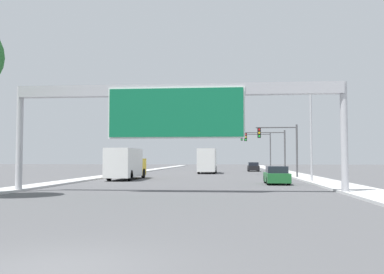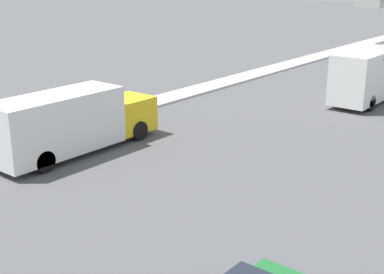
# 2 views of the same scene
# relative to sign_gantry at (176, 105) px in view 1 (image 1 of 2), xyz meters

# --- Properties ---
(ground_plane) EXTENTS (300.00, 300.00, 0.00)m
(ground_plane) POSITION_rel_sign_gantry_xyz_m (0.00, -17.88, -5.33)
(ground_plane) COLOR #515154
(sidewalk_right) EXTENTS (3.00, 120.00, 0.15)m
(sidewalk_right) POSITION_rel_sign_gantry_xyz_m (11.25, 42.12, -5.26)
(sidewalk_right) COLOR #BDBDBD
(sidewalk_right) RESTS_ON ground
(median_strip_left) EXTENTS (2.00, 120.00, 0.15)m
(median_strip_left) POSITION_rel_sign_gantry_xyz_m (-10.75, 42.12, -5.26)
(median_strip_left) COLOR #BDBDBD
(median_strip_left) RESTS_ON ground
(sign_gantry) EXTENTS (20.32, 0.73, 6.60)m
(sign_gantry) POSITION_rel_sign_gantry_xyz_m (0.00, 0.00, 0.00)
(sign_gantry) COLOR #B2B2B7
(sign_gantry) RESTS_ON ground
(car_far_center) EXTENTS (1.80, 4.48, 1.46)m
(car_far_center) POSITION_rel_sign_gantry_xyz_m (7.00, 9.65, -4.65)
(car_far_center) COLOR #1E662D
(car_far_center) RESTS_ON ground
(car_mid_center) EXTENTS (1.82, 4.35, 1.49)m
(car_mid_center) POSITION_rel_sign_gantry_xyz_m (7.00, 45.29, -4.63)
(car_mid_center) COLOR black
(car_mid_center) RESTS_ON ground
(truck_box_primary) EXTENTS (2.31, 8.86, 3.05)m
(truck_box_primary) POSITION_rel_sign_gantry_xyz_m (-7.00, 15.87, -3.77)
(truck_box_primary) COLOR yellow
(truck_box_primary) RESTS_ON ground
(truck_box_secondary) EXTENTS (2.42, 8.82, 3.46)m
(truck_box_secondary) POSITION_rel_sign_gantry_xyz_m (0.00, 35.10, -3.58)
(truck_box_secondary) COLOR white
(truck_box_secondary) RESTS_ON ground
(traffic_light_near_intersection) EXTENTS (4.37, 0.32, 5.68)m
(traffic_light_near_intersection) POSITION_rel_sign_gantry_xyz_m (8.81, 20.12, -1.48)
(traffic_light_near_intersection) COLOR #4C4C4F
(traffic_light_near_intersection) RESTS_ON ground
(traffic_light_mid_block) EXTENTS (5.54, 0.32, 5.75)m
(traffic_light_mid_block) POSITION_rel_sign_gantry_xyz_m (8.38, 30.12, -1.36)
(traffic_light_mid_block) COLOR #4C4C4F
(traffic_light_mid_block) RESTS_ON ground
(traffic_light_far_intersection) EXTENTS (5.52, 0.32, 6.66)m
(traffic_light_far_intersection) POSITION_rel_sign_gantry_xyz_m (8.53, 50.12, -0.78)
(traffic_light_far_intersection) COLOR #4C4C4F
(traffic_light_far_intersection) RESTS_ON ground
(street_lamp_right) EXTENTS (2.62, 0.28, 8.10)m
(street_lamp_right) POSITION_rel_sign_gantry_xyz_m (10.01, 12.59, -0.51)
(street_lamp_right) COLOR #B2B2B7
(street_lamp_right) RESTS_ON ground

